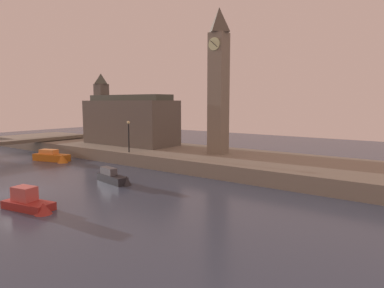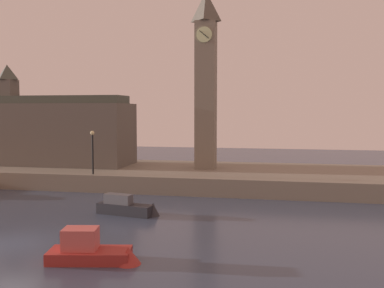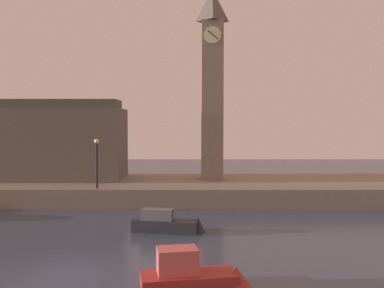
% 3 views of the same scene
% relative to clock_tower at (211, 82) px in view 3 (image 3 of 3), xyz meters
% --- Properties ---
extents(ground_plane, '(120.00, 120.00, 0.00)m').
position_rel_clock_tower_xyz_m(ground_plane, '(-7.10, -20.52, -10.08)').
color(ground_plane, '#384256').
extents(far_embankment, '(70.00, 12.00, 1.50)m').
position_rel_clock_tower_xyz_m(far_embankment, '(-7.10, -0.52, -9.33)').
color(far_embankment, slate).
rests_on(far_embankment, ground).
extents(clock_tower, '(2.07, 2.13, 16.66)m').
position_rel_clock_tower_xyz_m(clock_tower, '(0.00, 0.00, 0.00)').
color(clock_tower, slate).
rests_on(clock_tower, far_embankment).
extents(parliament_hall, '(14.01, 5.86, 10.30)m').
position_rel_clock_tower_xyz_m(parliament_hall, '(-15.20, 0.15, -5.13)').
color(parliament_hall, '#5B544C').
rests_on(parliament_hall, far_embankment).
extents(streetlamp, '(0.36, 0.36, 3.78)m').
position_rel_clock_tower_xyz_m(streetlamp, '(-9.02, -5.75, -6.22)').
color(streetlamp, black).
rests_on(streetlamp, far_embankment).
extents(boat_barge_dark, '(4.55, 1.78, 1.48)m').
position_rel_clock_tower_xyz_m(boat_barge_dark, '(-3.10, -13.29, -9.58)').
color(boat_barge_dark, '#232328').
rests_on(boat_barge_dark, ground).
extents(boat_dinghy_red, '(4.72, 2.22, 1.72)m').
position_rel_clock_tower_xyz_m(boat_dinghy_red, '(-1.51, -22.19, -9.60)').
color(boat_dinghy_red, maroon).
rests_on(boat_dinghy_red, ground).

